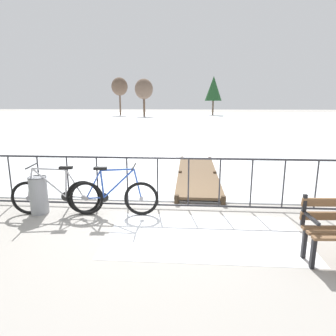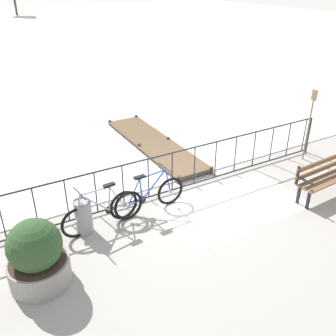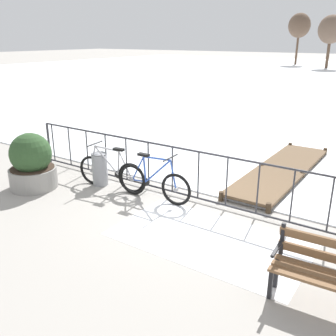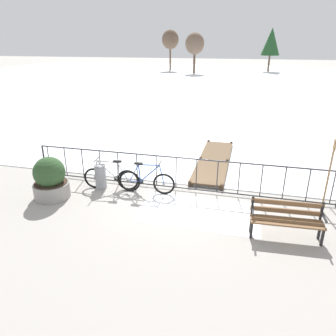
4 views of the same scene
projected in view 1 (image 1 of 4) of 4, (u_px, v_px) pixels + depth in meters
ground_plane at (158, 208)px, 6.04m from camera, size 160.00×160.00×0.00m
frozen_pond at (184, 121)px, 33.67m from camera, size 80.00×56.00×0.03m
snow_patch at (205, 235)px, 4.81m from camera, size 3.17×1.75×0.01m
railing_fence at (158, 182)px, 5.92m from camera, size 9.06×0.06×1.07m
bicycle_near_railing at (56, 196)px, 5.67m from camera, size 1.71×0.52×0.97m
bicycle_second at (114, 197)px, 5.62m from camera, size 1.71×0.52×0.97m
trash_bin at (39, 195)px, 5.72m from camera, size 0.35×0.35×0.73m
wooden_dock at (197, 174)px, 8.43m from camera, size 1.10×4.59×0.20m
tree_far_west at (120, 87)px, 46.69m from camera, size 2.55×2.55×5.90m
tree_west_mid at (213, 89)px, 46.98m from camera, size 2.70×2.70×6.12m
tree_centre at (144, 89)px, 42.54m from camera, size 2.62×2.62×5.39m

